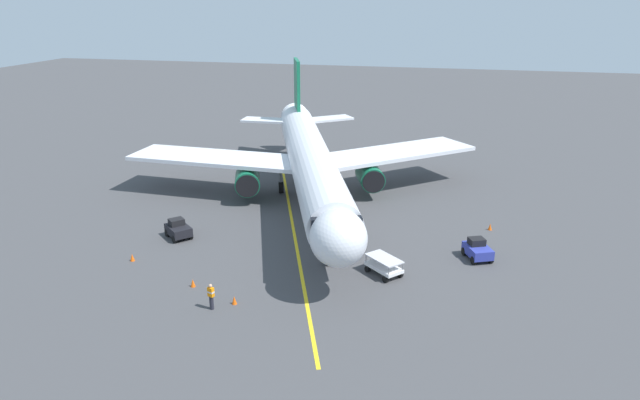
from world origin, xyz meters
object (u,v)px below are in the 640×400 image
Objects in this scene: safety_cone_nose_left at (234,300)px; baggage_cart_near_nose at (384,266)px; safety_cone_nose_right at (193,283)px; airplane at (310,160)px; tug_starboard_side at (477,250)px; safety_cone_wing_port at (490,227)px; ground_crew_marshaller at (211,296)px; tug_portside at (178,229)px; safety_cone_wing_starboard at (132,257)px.

baggage_cart_near_nose is at bearing -143.91° from safety_cone_nose_left.
safety_cone_nose_right is at bearing 21.43° from baggage_cart_near_nose.
airplane is 13.58× the size of baggage_cart_near_nose.
tug_starboard_side reaches higher than safety_cone_nose_left.
airplane is 16.96m from safety_cone_wing_port.
tug_starboard_side is at bearing -146.44° from baggage_cart_near_nose.
tug_starboard_side is (-15.96, -11.31, -0.18)m from ground_crew_marshaller.
safety_cone_nose_right is at bearing 25.90° from tug_starboard_side.
ground_crew_marshaller is 12.09m from tug_portside.
safety_cone_nose_right is 1.00× the size of safety_cone_wing_port.
safety_cone_wing_port is at bearing -100.82° from tug_starboard_side.
airplane is at bearing -126.33° from tug_portside.
airplane reaches higher than safety_cone_nose_right.
tug_starboard_side is 4.93× the size of safety_cone_nose_left.
safety_cone_nose_left is at bearing 35.03° from tug_starboard_side.
airplane is at bearing -31.86° from tug_starboard_side.
tug_starboard_side is at bearing -154.10° from safety_cone_nose_right.
tug_portside is 4.93× the size of safety_cone_wing_port.
safety_cone_wing_starboard is (8.41, -5.01, -0.61)m from ground_crew_marshaller.
safety_cone_nose_left is 10.37m from safety_cone_wing_starboard.
ground_crew_marshaller is 0.60× the size of baggage_cart_near_nose.
safety_cone_nose_right is at bearing 122.69° from tug_portside.
baggage_cart_near_nose is 5.22× the size of safety_cone_wing_starboard.
tug_portside and tug_starboard_side have the same top height.
tug_portside is at bearing -105.14° from safety_cone_wing_starboard.
safety_cone_wing_port is (-17.09, -17.24, -0.61)m from ground_crew_marshaller.
tug_portside is at bearing -8.93° from baggage_cart_near_nose.
airplane is at bearing -57.12° from baggage_cart_near_nose.
safety_cone_wing_starboard is at bearing -30.79° from ground_crew_marshaller.
baggage_cart_near_nose is 12.95m from safety_cone_nose_right.
airplane reaches higher than safety_cone_wing_port.
tug_portside is at bearing 3.83° from tug_starboard_side.
tug_starboard_side is 18.13m from safety_cone_nose_left.
tug_starboard_side is 6.05m from safety_cone_wing_port.
safety_cone_wing_port is (-7.44, -10.11, -0.38)m from baggage_cart_near_nose.
tug_starboard_side is at bearing -165.50° from safety_cone_wing_starboard.
ground_crew_marshaller is at bearing 134.93° from safety_cone_nose_right.
airplane is 14.36× the size of tug_starboard_side.
tug_starboard_side is 20.40m from safety_cone_nose_right.
safety_cone_wing_starboard is (25.50, 12.23, 0.00)m from safety_cone_wing_port.
baggage_cart_near_nose is 12.56m from safety_cone_wing_port.
tug_starboard_side reaches higher than safety_cone_nose_right.
baggage_cart_near_nose is 18.19m from safety_cone_wing_starboard.
ground_crew_marshaller is (0.90, 20.67, -3.12)m from airplane.
ground_crew_marshaller is 12.00m from baggage_cart_near_nose.
airplane is 18.03m from tug_starboard_side.
airplane is at bearing -92.49° from ground_crew_marshaller.
ground_crew_marshaller is 9.80m from safety_cone_wing_starboard.
baggage_cart_near_nose reaches higher than safety_cone_wing_starboard.
airplane is 13.93m from tug_portside.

